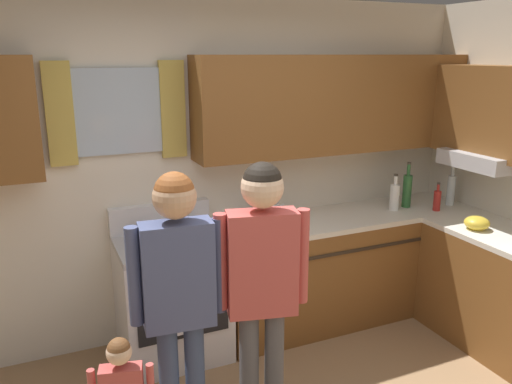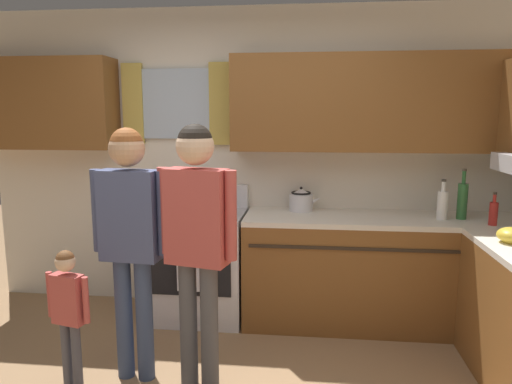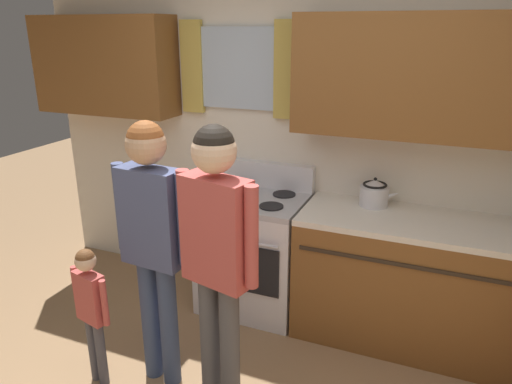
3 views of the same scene
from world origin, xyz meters
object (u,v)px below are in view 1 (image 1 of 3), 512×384
at_px(bottle_milk_white, 394,196).
at_px(adult_in_plaid, 262,274).
at_px(bottle_wine_green, 407,190).
at_px(mixing_bowl, 477,223).
at_px(stove_oven, 172,296).
at_px(bottle_tall_clear, 451,189).
at_px(stovetop_kettle, 267,208).
at_px(adult_holding_child, 178,286).
at_px(bottle_sauce_red, 437,200).

relative_size(bottle_milk_white, adult_in_plaid, 0.19).
distance_m(bottle_wine_green, mixing_bowl, 0.70).
relative_size(stove_oven, adult_in_plaid, 0.66).
height_order(bottle_tall_clear, bottle_milk_white, bottle_tall_clear).
height_order(stove_oven, bottle_milk_white, bottle_milk_white).
xyz_separation_m(stove_oven, stovetop_kettle, (0.84, 0.16, 0.53)).
xyz_separation_m(bottle_wine_green, adult_in_plaid, (-1.85, -1.06, -0.01)).
height_order(adult_holding_child, adult_in_plaid, adult_in_plaid).
bearing_deg(adult_holding_child, bottle_sauce_red, 17.93).
height_order(bottle_milk_white, bottle_wine_green, bottle_wine_green).
distance_m(bottle_wine_green, adult_in_plaid, 2.13).
relative_size(bottle_sauce_red, adult_in_plaid, 0.15).
relative_size(stove_oven, bottle_tall_clear, 3.00).
bearing_deg(stove_oven, mixing_bowl, -17.65).
bearing_deg(bottle_sauce_red, adult_holding_child, -162.07).
bearing_deg(mixing_bowl, bottle_milk_white, 111.47).
xyz_separation_m(bottle_wine_green, mixing_bowl, (0.10, -0.68, -0.10)).
xyz_separation_m(bottle_milk_white, mixing_bowl, (0.26, -0.65, -0.07)).
xyz_separation_m(mixing_bowl, adult_in_plaid, (-1.95, -0.37, 0.10)).
bearing_deg(stovetop_kettle, bottle_wine_green, -7.99).
distance_m(bottle_tall_clear, bottle_milk_white, 0.56).
distance_m(bottle_sauce_red, stovetop_kettle, 1.46).
bearing_deg(bottle_wine_green, adult_holding_child, -156.75).
height_order(bottle_sauce_red, mixing_bowl, bottle_sauce_red).
xyz_separation_m(bottle_milk_white, bottle_wine_green, (0.16, 0.03, 0.03)).
distance_m(bottle_milk_white, bottle_sauce_red, 0.36).
relative_size(bottle_milk_white, mixing_bowl, 1.68).
relative_size(bottle_sauce_red, mixing_bowl, 1.32).
height_order(bottle_wine_green, adult_holding_child, adult_holding_child).
bearing_deg(bottle_wine_green, adult_in_plaid, -150.29).
height_order(bottle_wine_green, adult_in_plaid, adult_in_plaid).
bearing_deg(bottle_sauce_red, bottle_milk_white, 153.58).
height_order(bottle_wine_green, stovetop_kettle, bottle_wine_green).
bearing_deg(stovetop_kettle, stove_oven, -169.11).
bearing_deg(bottle_wine_green, bottle_tall_clear, -14.66).
bearing_deg(adult_holding_child, bottle_milk_white, 24.05).
distance_m(bottle_tall_clear, stovetop_kettle, 1.67).
bearing_deg(adult_in_plaid, bottle_milk_white, 31.16).
bearing_deg(stovetop_kettle, bottle_milk_white, -10.70).
xyz_separation_m(bottle_milk_white, stovetop_kettle, (-1.09, 0.21, -0.02)).
bearing_deg(bottle_tall_clear, bottle_sauce_red, -159.40).
height_order(bottle_sauce_red, adult_holding_child, adult_holding_child).
relative_size(bottle_wine_green, stovetop_kettle, 1.44).
bearing_deg(bottle_milk_white, bottle_sauce_red, -26.42).
relative_size(stove_oven, mixing_bowl, 5.92).
height_order(mixing_bowl, adult_holding_child, adult_holding_child).
bearing_deg(bottle_milk_white, adult_in_plaid, -148.84).
distance_m(bottle_milk_white, mixing_bowl, 0.71).
bearing_deg(bottle_tall_clear, bottle_milk_white, 172.52).
bearing_deg(mixing_bowl, stovetop_kettle, 147.50).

